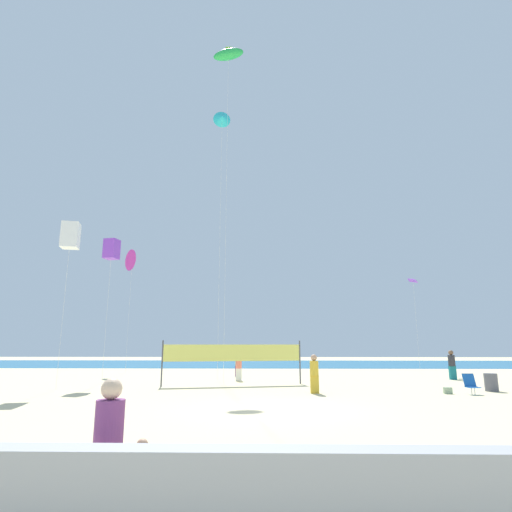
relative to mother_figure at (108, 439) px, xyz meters
name	(u,v)px	position (x,y,z in m)	size (l,w,h in m)	color
ground_plane	(273,409)	(2.37, 9.11, -0.92)	(120.00, 120.00, 0.00)	beige
ocean_band	(268,364)	(2.37, 43.50, -0.92)	(120.00, 20.00, 0.01)	#1E6B99
boardwalk_ledge	(285,497)	(2.37, -0.87, -0.41)	(28.00, 0.44, 1.01)	#A8A8AD
mother_figure	(108,439)	(0.00, 0.00, 0.00)	(0.39, 0.39, 1.72)	maroon
toddler_figure	(141,473)	(0.47, 0.00, -0.42)	(0.21, 0.21, 0.93)	navy
beachgoer_sage_shirt	(238,364)	(0.14, 23.84, -0.08)	(0.36, 0.36, 1.58)	#7A3872
beachgoer_coral_shirt	(239,366)	(0.44, 20.46, -0.06)	(0.37, 0.37, 1.61)	white
beachgoer_charcoal_shirt	(452,364)	(13.98, 21.63, 0.05)	(0.42, 0.42, 1.82)	#19727A
beachgoer_mustard_shirt	(314,372)	(4.36, 13.87, 0.00)	(0.40, 0.40, 1.73)	gold
folding_beach_chair	(471,384)	(11.34, 13.66, -0.46)	(0.52, 0.65, 0.89)	#1959B2
trash_barrel	(491,382)	(12.90, 14.94, -0.51)	(0.60, 0.60, 0.82)	#595960
volleyball_net	(233,355)	(0.32, 17.64, 0.71)	(7.58, 1.79, 2.40)	#4C4C51
beach_handbag	(448,391)	(10.36, 13.84, -0.78)	(0.35, 0.18, 0.28)	#99B28C
kite_magenta_delta	(132,260)	(-8.95, 27.50, 8.09)	(1.52, 1.47, 9.91)	silver
kite_violet_box	(112,249)	(-7.32, 18.61, 6.98)	(0.89, 0.89, 8.52)	silver
kite_white_box	(71,236)	(-8.23, 15.10, 6.93)	(1.04, 1.04, 8.54)	silver
kite_cyan_delta	(222,118)	(-0.95, 21.07, 17.17)	(1.30, 0.70, 18.75)	silver
kite_violet_diamond	(413,280)	(13.89, 27.07, 6.26)	(0.85, 0.84, 7.42)	silver
kite_green_inflatable	(228,55)	(-0.31, 18.62, 20.48)	(2.28, 0.97, 22.07)	silver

